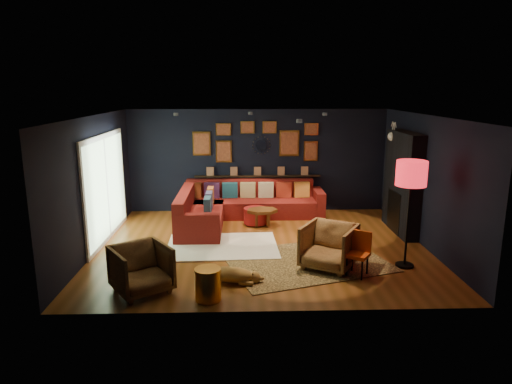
{
  "coord_description": "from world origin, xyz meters",
  "views": [
    {
      "loc": [
        -0.4,
        -8.71,
        3.12
      ],
      "look_at": [
        -0.11,
        0.3,
        1.05
      ],
      "focal_mm": 32.0,
      "sensor_mm": 36.0,
      "label": 1
    }
  ],
  "objects_px": {
    "armchair_right": "(329,244)",
    "orange_chair": "(359,250)",
    "gold_stool": "(208,284)",
    "pouf": "(256,216)",
    "dog": "(230,272)",
    "floor_lamp": "(411,177)",
    "sectional": "(233,208)",
    "coffee_table": "(262,212)",
    "armchair_left": "(141,267)"
  },
  "relations": [
    {
      "from": "gold_stool",
      "to": "orange_chair",
      "type": "relative_size",
      "value": 0.65
    },
    {
      "from": "sectional",
      "to": "pouf",
      "type": "bearing_deg",
      "value": -30.27
    },
    {
      "from": "armchair_left",
      "to": "gold_stool",
      "type": "bearing_deg",
      "value": -50.35
    },
    {
      "from": "armchair_right",
      "to": "dog",
      "type": "bearing_deg",
      "value": -131.02
    },
    {
      "from": "floor_lamp",
      "to": "pouf",
      "type": "bearing_deg",
      "value": 134.35
    },
    {
      "from": "orange_chair",
      "to": "floor_lamp",
      "type": "height_order",
      "value": "floor_lamp"
    },
    {
      "from": "armchair_right",
      "to": "sectional",
      "type": "bearing_deg",
      "value": 150.91
    },
    {
      "from": "dog",
      "to": "floor_lamp",
      "type": "bearing_deg",
      "value": 21.38
    },
    {
      "from": "gold_stool",
      "to": "floor_lamp",
      "type": "height_order",
      "value": "floor_lamp"
    },
    {
      "from": "sectional",
      "to": "armchair_right",
      "type": "height_order",
      "value": "armchair_right"
    },
    {
      "from": "floor_lamp",
      "to": "dog",
      "type": "distance_m",
      "value": 3.47
    },
    {
      "from": "armchair_right",
      "to": "orange_chair",
      "type": "height_order",
      "value": "armchair_right"
    },
    {
      "from": "armchair_left",
      "to": "orange_chair",
      "type": "height_order",
      "value": "armchair_left"
    },
    {
      "from": "armchair_left",
      "to": "floor_lamp",
      "type": "bearing_deg",
      "value": -22.91
    },
    {
      "from": "armchair_right",
      "to": "dog",
      "type": "xyz_separation_m",
      "value": [
        -1.72,
        -0.57,
        -0.25
      ]
    },
    {
      "from": "coffee_table",
      "to": "armchair_left",
      "type": "relative_size",
      "value": 0.94
    },
    {
      "from": "gold_stool",
      "to": "sectional",
      "type": "bearing_deg",
      "value": 85.84
    },
    {
      "from": "pouf",
      "to": "armchair_left",
      "type": "xyz_separation_m",
      "value": [
        -1.88,
        -3.55,
        0.21
      ]
    },
    {
      "from": "orange_chair",
      "to": "dog",
      "type": "relative_size",
      "value": 0.71
    },
    {
      "from": "armchair_right",
      "to": "gold_stool",
      "type": "height_order",
      "value": "armchair_right"
    },
    {
      "from": "pouf",
      "to": "gold_stool",
      "type": "relative_size",
      "value": 1.11
    },
    {
      "from": "coffee_table",
      "to": "pouf",
      "type": "height_order",
      "value": "coffee_table"
    },
    {
      "from": "gold_stool",
      "to": "orange_chair",
      "type": "height_order",
      "value": "orange_chair"
    },
    {
      "from": "gold_stool",
      "to": "dog",
      "type": "distance_m",
      "value": 0.69
    },
    {
      "from": "orange_chair",
      "to": "floor_lamp",
      "type": "distance_m",
      "value": 1.54
    },
    {
      "from": "sectional",
      "to": "armchair_left",
      "type": "distance_m",
      "value": 4.09
    },
    {
      "from": "pouf",
      "to": "coffee_table",
      "type": "bearing_deg",
      "value": -36.78
    },
    {
      "from": "armchair_left",
      "to": "armchair_right",
      "type": "height_order",
      "value": "armchair_right"
    },
    {
      "from": "coffee_table",
      "to": "armchair_right",
      "type": "relative_size",
      "value": 0.89
    },
    {
      "from": "armchair_left",
      "to": "orange_chair",
      "type": "xyz_separation_m",
      "value": [
        3.54,
        0.57,
        0.03
      ]
    },
    {
      "from": "coffee_table",
      "to": "floor_lamp",
      "type": "relative_size",
      "value": 0.41
    },
    {
      "from": "coffee_table",
      "to": "pouf",
      "type": "bearing_deg",
      "value": 143.22
    },
    {
      "from": "gold_stool",
      "to": "armchair_right",
      "type": "bearing_deg",
      "value": 30.08
    },
    {
      "from": "pouf",
      "to": "floor_lamp",
      "type": "height_order",
      "value": "floor_lamp"
    },
    {
      "from": "dog",
      "to": "coffee_table",
      "type": "bearing_deg",
      "value": 88.63
    },
    {
      "from": "sectional",
      "to": "armchair_left",
      "type": "xyz_separation_m",
      "value": [
        -1.35,
        -3.86,
        0.09
      ]
    },
    {
      "from": "gold_stool",
      "to": "pouf",
      "type": "bearing_deg",
      "value": 77.81
    },
    {
      "from": "sectional",
      "to": "armchair_left",
      "type": "relative_size",
      "value": 4.1
    },
    {
      "from": "coffee_table",
      "to": "dog",
      "type": "bearing_deg",
      "value": -101.92
    },
    {
      "from": "coffee_table",
      "to": "orange_chair",
      "type": "bearing_deg",
      "value": -62.23
    },
    {
      "from": "dog",
      "to": "armchair_right",
      "type": "bearing_deg",
      "value": 28.83
    },
    {
      "from": "armchair_right",
      "to": "orange_chair",
      "type": "bearing_deg",
      "value": -3.75
    },
    {
      "from": "pouf",
      "to": "gold_stool",
      "type": "height_order",
      "value": "gold_stool"
    },
    {
      "from": "gold_stool",
      "to": "orange_chair",
      "type": "distance_m",
      "value": 2.65
    },
    {
      "from": "orange_chair",
      "to": "coffee_table",
      "type": "bearing_deg",
      "value": 151.49
    },
    {
      "from": "gold_stool",
      "to": "floor_lamp",
      "type": "bearing_deg",
      "value": 19.42
    },
    {
      "from": "sectional",
      "to": "coffee_table",
      "type": "height_order",
      "value": "sectional"
    },
    {
      "from": "pouf",
      "to": "sectional",
      "type": "bearing_deg",
      "value": 149.73
    },
    {
      "from": "sectional",
      "to": "floor_lamp",
      "type": "xyz_separation_m",
      "value": [
        3.11,
        -2.95,
        1.3
      ]
    },
    {
      "from": "coffee_table",
      "to": "dog",
      "type": "height_order",
      "value": "coffee_table"
    }
  ]
}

